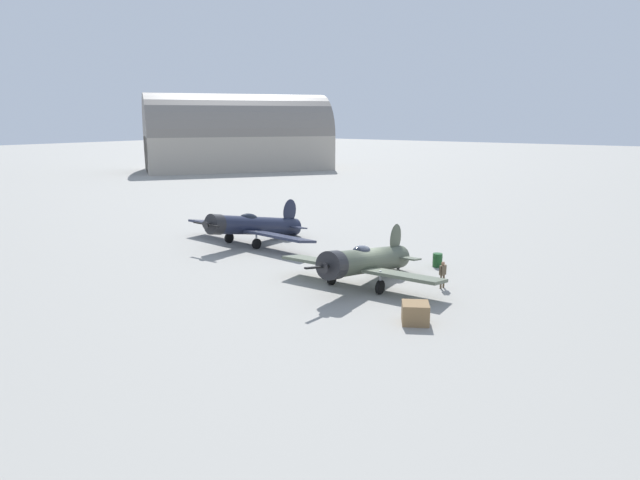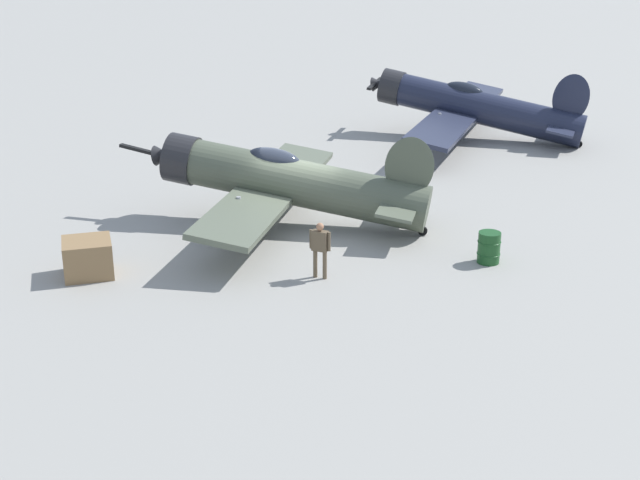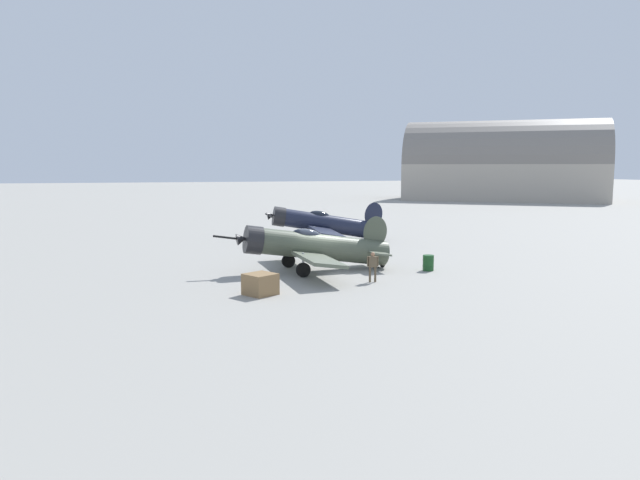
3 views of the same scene
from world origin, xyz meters
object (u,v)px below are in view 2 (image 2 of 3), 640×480
Objects in this scene: airplane_foreground at (285,181)px; equipment_crate at (88,258)px; fuel_drum at (489,248)px; ground_crew_mechanic at (320,245)px; airplane_mid_apron at (472,107)px.

equipment_crate is (-3.94, -5.43, -0.94)m from airplane_foreground.
ground_crew_mechanic is at bearing -151.36° from fuel_drum.
airplane_mid_apron reaches higher than equipment_crate.
airplane_foreground reaches higher than equipment_crate.
fuel_drum is at bearing 127.20° from ground_crew_mechanic.
airplane_foreground is 6.78m from equipment_crate.
fuel_drum is (4.32, 2.36, -0.51)m from ground_crew_mechanic.
equipment_crate is at bearing -159.95° from fuel_drum.
airplane_foreground is at bearing 166.27° from fuel_drum.
fuel_drum is (10.50, 3.83, -0.05)m from equipment_crate.
airplane_foreground reaches higher than fuel_drum.
airplane_mid_apron is (4.44, 13.17, -0.03)m from airplane_foreground.
airplane_mid_apron reaches higher than ground_crew_mechanic.
equipment_crate is 1.96× the size of fuel_drum.
ground_crew_mechanic is at bearing 13.41° from equipment_crate.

